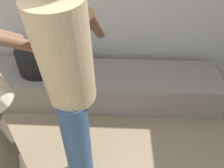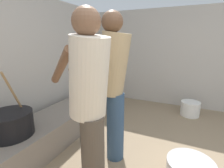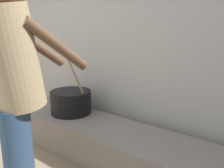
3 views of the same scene
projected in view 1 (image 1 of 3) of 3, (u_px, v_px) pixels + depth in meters
name	position (u px, v px, depth m)	size (l,w,h in m)	color
hearth_ledge	(96.00, 86.00, 2.47)	(2.72, 0.60, 0.36)	slate
cooking_pot_main	(39.00, 59.00, 2.34)	(0.47, 0.47, 0.72)	black
cook_in_tan_shirt	(69.00, 80.00, 1.28)	(0.36, 0.69, 1.67)	navy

